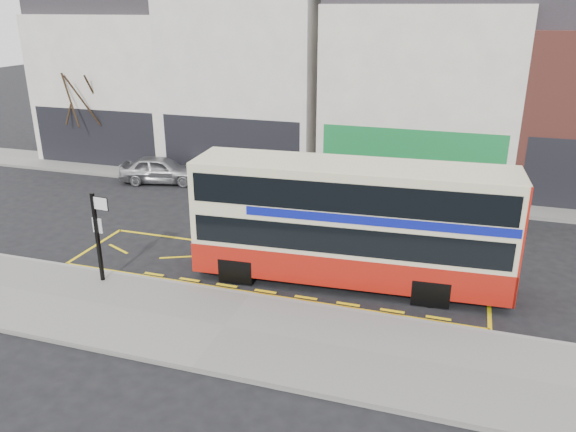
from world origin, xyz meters
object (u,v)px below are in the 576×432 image
(double_decker_bus, at_px, (352,222))
(car_silver, at_px, (161,170))
(car_white, at_px, (464,205))
(bus_stop_post, at_px, (98,229))
(street_tree_left, at_px, (83,85))
(car_grey, at_px, (329,194))
(street_tree_right, at_px, (497,119))

(double_decker_bus, bearing_deg, car_silver, 141.81)
(double_decker_bus, distance_m, car_white, 7.86)
(bus_stop_post, relative_size, car_white, 0.65)
(double_decker_bus, xyz_separation_m, street_tree_left, (-16.73, 9.59, 2.35))
(bus_stop_post, bearing_deg, double_decker_bus, 23.44)
(car_grey, relative_size, street_tree_left, 0.61)
(double_decker_bus, bearing_deg, street_tree_right, 63.59)
(double_decker_bus, height_order, street_tree_right, street_tree_right)
(double_decker_bus, distance_m, street_tree_left, 19.42)
(street_tree_left, height_order, street_tree_right, street_tree_left)
(car_silver, xyz_separation_m, street_tree_right, (15.72, 2.55, 3.02))
(car_grey, xyz_separation_m, street_tree_left, (-14.39, 2.92, 3.77))
(bus_stop_post, relative_size, car_grey, 0.74)
(street_tree_right, bearing_deg, car_silver, -170.80)
(bus_stop_post, xyz_separation_m, car_silver, (-3.87, 10.42, -1.23))
(street_tree_left, bearing_deg, street_tree_right, 2.15)
(bus_stop_post, xyz_separation_m, car_grey, (5.14, 9.25, -1.26))
(bus_stop_post, bearing_deg, street_tree_right, 51.93)
(double_decker_bus, height_order, car_grey, double_decker_bus)
(bus_stop_post, distance_m, car_white, 14.51)
(bus_stop_post, distance_m, street_tree_right, 17.66)
(street_tree_right, bearing_deg, street_tree_left, -177.85)
(double_decker_bus, xyz_separation_m, car_grey, (-2.33, 6.66, -1.42))
(double_decker_bus, distance_m, street_tree_right, 11.38)
(car_white, bearing_deg, bus_stop_post, 144.31)
(double_decker_bus, xyz_separation_m, car_silver, (-11.34, 7.84, -1.39))
(double_decker_bus, bearing_deg, street_tree_left, 146.63)
(car_silver, distance_m, car_white, 14.76)
(car_grey, distance_m, car_white, 5.73)
(double_decker_bus, height_order, bus_stop_post, double_decker_bus)
(car_white, height_order, street_tree_right, street_tree_right)
(bus_stop_post, height_order, car_white, bus_stop_post)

